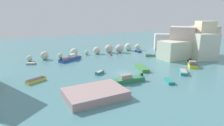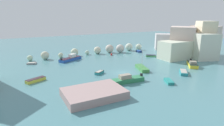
% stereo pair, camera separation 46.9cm
% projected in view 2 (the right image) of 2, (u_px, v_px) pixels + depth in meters
% --- Properties ---
extents(cove_water, '(160.00, 160.00, 0.00)m').
position_uv_depth(cove_water, '(123.00, 73.00, 41.57)').
color(cove_water, teal).
rests_on(cove_water, ground).
extents(cliff_headland_right, '(22.71, 24.47, 10.70)m').
position_uv_depth(cliff_headland_right, '(187.00, 43.00, 59.93)').
color(cliff_headland_right, beige).
rests_on(cliff_headland_right, ground).
extents(rock_breakwater, '(38.59, 4.48, 2.75)m').
position_uv_depth(rock_breakwater, '(103.00, 50.00, 61.81)').
color(rock_breakwater, beige).
rests_on(rock_breakwater, ground).
extents(stone_dock, '(9.30, 6.66, 1.25)m').
position_uv_depth(stone_dock, '(94.00, 93.00, 29.25)').
color(stone_dock, '#A98A88').
rests_on(stone_dock, ground).
extents(channel_buoy, '(0.62, 0.62, 0.62)m').
position_uv_depth(channel_buoy, '(111.00, 54.00, 59.03)').
color(channel_buoy, red).
rests_on(channel_buoy, cove_water).
extents(moored_boat_0, '(3.14, 5.60, 4.72)m').
position_uv_depth(moored_boat_0, '(142.00, 68.00, 43.77)').
color(moored_boat_0, '#428D43').
rests_on(moored_boat_0, cove_water).
extents(moored_boat_1, '(2.29, 3.09, 0.51)m').
position_uv_depth(moored_boat_1, '(169.00, 81.00, 35.51)').
color(moored_boat_1, teal).
rests_on(moored_boat_1, cove_water).
extents(moored_boat_2, '(3.64, 3.82, 0.66)m').
position_uv_depth(moored_boat_2, '(183.00, 72.00, 40.84)').
color(moored_boat_2, teal).
rests_on(moored_boat_2, cove_water).
extents(moored_boat_3, '(2.56, 2.00, 0.45)m').
position_uv_depth(moored_boat_3, '(32.00, 63.00, 48.72)').
color(moored_boat_3, gray).
rests_on(moored_boat_3, cove_water).
extents(moored_boat_4, '(6.73, 2.06, 1.59)m').
position_uv_depth(moored_boat_4, '(127.00, 80.00, 35.62)').
color(moored_boat_4, '#318654').
rests_on(moored_boat_4, cove_water).
extents(moored_boat_5, '(5.09, 5.53, 1.42)m').
position_uv_depth(moored_boat_5, '(192.00, 64.00, 46.75)').
color(moored_boat_5, yellow).
rests_on(moored_boat_5, cove_water).
extents(moored_boat_6, '(3.23, 2.67, 0.55)m').
position_uv_depth(moored_boat_6, '(151.00, 56.00, 57.31)').
color(moored_boat_6, '#428D50').
rests_on(moored_boat_6, cove_water).
extents(moored_boat_7, '(3.91, 2.65, 0.65)m').
position_uv_depth(moored_boat_7, '(36.00, 80.00, 36.05)').
color(moored_boat_7, yellow).
rests_on(moored_boat_7, cove_water).
extents(moored_boat_8, '(2.31, 2.40, 0.55)m').
position_uv_depth(moored_boat_8, '(164.00, 58.00, 53.89)').
color(moored_boat_8, blue).
rests_on(moored_boat_8, cove_water).
extents(moored_boat_9, '(6.95, 5.03, 1.74)m').
position_uv_depth(moored_boat_9, '(71.00, 58.00, 52.60)').
color(moored_boat_9, '#2955B5').
rests_on(moored_boat_9, cove_water).
extents(moored_boat_10, '(2.51, 2.19, 0.59)m').
position_uv_depth(moored_boat_10, '(99.00, 72.00, 40.77)').
color(moored_boat_10, teal).
rests_on(moored_boat_10, cove_water).
extents(moored_boat_11, '(1.87, 2.92, 0.54)m').
position_uv_depth(moored_boat_11, '(139.00, 51.00, 64.54)').
color(moored_boat_11, navy).
rests_on(moored_boat_11, cove_water).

